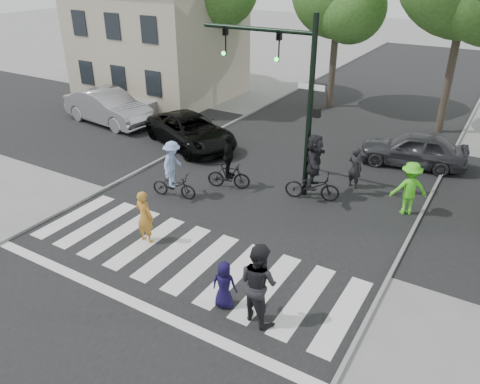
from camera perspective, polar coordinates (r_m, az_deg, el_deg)
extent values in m
plane|color=gray|center=(12.56, -9.18, -10.11)|extent=(120.00, 120.00, 0.00)
cube|color=black|center=(16.04, 2.15, -0.94)|extent=(10.00, 70.00, 0.01)
cube|color=black|center=(18.47, 6.68, 2.79)|extent=(70.00, 10.00, 0.01)
cube|color=gray|center=(18.73, -11.50, 2.91)|extent=(0.10, 70.00, 0.10)
cube|color=gray|center=(14.62, 19.81, -5.49)|extent=(0.10, 70.00, 0.10)
cube|color=silver|center=(15.97, -19.47, -2.74)|extent=(0.55, 3.00, 0.01)
cube|color=silver|center=(15.28, -17.01, -3.74)|extent=(0.55, 3.00, 0.01)
cube|color=silver|center=(14.62, -14.31, -4.82)|extent=(0.55, 3.00, 0.01)
cube|color=silver|center=(14.01, -11.36, -5.99)|extent=(0.55, 3.00, 0.01)
cube|color=silver|center=(13.44, -8.14, -7.24)|extent=(0.55, 3.00, 0.01)
cube|color=silver|center=(12.93, -4.62, -8.58)|extent=(0.55, 3.00, 0.01)
cube|color=silver|center=(12.47, -0.80, -9.97)|extent=(0.55, 3.00, 0.01)
cube|color=silver|center=(12.08, 3.32, -11.42)|extent=(0.55, 3.00, 0.01)
cube|color=silver|center=(11.76, 7.73, -12.89)|extent=(0.55, 3.00, 0.01)
cube|color=silver|center=(11.52, 12.41, -14.36)|extent=(0.55, 3.00, 0.01)
cube|color=silver|center=(11.88, -12.93, -12.95)|extent=(10.00, 0.30, 0.01)
cylinder|color=black|center=(15.43, 8.50, 9.68)|extent=(0.18, 0.18, 6.00)
cylinder|color=black|center=(15.77, 2.05, 19.25)|extent=(4.00, 0.14, 0.14)
imported|color=black|center=(15.47, 4.73, 17.35)|extent=(0.16, 0.20, 1.00)
sphere|color=#19E533|center=(15.43, 4.47, 15.83)|extent=(0.14, 0.14, 0.14)
imported|color=black|center=(16.44, -1.82, 17.98)|extent=(0.16, 0.20, 1.00)
sphere|color=#19E533|center=(16.41, -2.03, 16.55)|extent=(0.14, 0.14, 0.14)
cube|color=black|center=(15.35, 9.26, 9.53)|extent=(0.28, 0.18, 0.30)
cube|color=#FF660C|center=(15.31, 9.64, 9.46)|extent=(0.02, 0.14, 0.20)
cube|color=white|center=(15.22, 8.70, 12.55)|extent=(0.90, 0.04, 0.18)
cylinder|color=brown|center=(31.82, -10.75, 18.28)|extent=(0.36, 0.36, 5.95)
cylinder|color=brown|center=(28.36, -3.42, 18.17)|extent=(0.36, 0.36, 6.44)
cylinder|color=brown|center=(26.23, 11.35, 16.08)|extent=(0.36, 0.36, 5.60)
sphere|color=#326425|center=(24.92, 13.45, 20.93)|extent=(3.36, 3.36, 3.36)
cylinder|color=brown|center=(23.50, 24.50, 14.45)|extent=(0.36, 0.36, 6.72)
cube|color=#B1A48E|center=(28.55, -9.78, 17.46)|extent=(8.00, 7.00, 6.00)
cube|color=black|center=(27.99, -18.20, 13.64)|extent=(1.00, 0.06, 1.30)
cube|color=black|center=(27.57, -19.01, 18.88)|extent=(1.00, 0.06, 1.30)
cube|color=black|center=(26.27, -14.59, 13.30)|extent=(1.00, 0.06, 1.30)
cube|color=black|center=(25.82, -15.28, 18.90)|extent=(1.00, 0.06, 1.30)
cube|color=black|center=(24.66, -10.50, 12.86)|extent=(1.00, 0.06, 1.30)
cube|color=black|center=(24.18, -11.03, 18.83)|extent=(1.00, 0.06, 1.30)
cube|color=gray|center=(25.38, -12.24, 10.05)|extent=(2.00, 1.20, 0.80)
imported|color=#C4852D|center=(13.66, -11.55, -2.97)|extent=(0.60, 0.41, 1.62)
imported|color=#130D36|center=(11.14, -1.94, -11.24)|extent=(0.68, 0.53, 1.23)
imported|color=black|center=(10.56, 2.27, -11.01)|extent=(1.16, 1.02, 2.01)
imported|color=black|center=(16.21, -8.05, 0.75)|extent=(1.68, 0.86, 0.84)
imported|color=#8CA4D7|center=(15.88, -8.23, 3.37)|extent=(0.79, 1.14, 1.62)
imported|color=black|center=(16.69, -1.38, 1.98)|extent=(1.60, 0.93, 0.93)
imported|color=black|center=(16.38, -1.41, 4.38)|extent=(0.68, 1.02, 1.60)
imported|color=black|center=(16.06, 8.80, 0.69)|extent=(1.95, 1.12, 0.97)
imported|color=black|center=(15.68, 9.03, 3.74)|extent=(1.00, 1.81, 1.86)
imported|color=black|center=(20.61, -6.02, 7.43)|extent=(5.38, 3.98, 1.36)
imported|color=#ADADB3|center=(24.28, -15.76, 9.94)|extent=(5.18, 2.31, 1.65)
imported|color=#39393E|center=(19.68, 20.35, 4.93)|extent=(4.25, 2.27, 1.38)
imported|color=#53E623|center=(15.76, 19.94, 0.40)|extent=(1.32, 1.13, 1.78)
imported|color=black|center=(17.10, 13.84, 2.89)|extent=(0.64, 0.53, 1.52)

